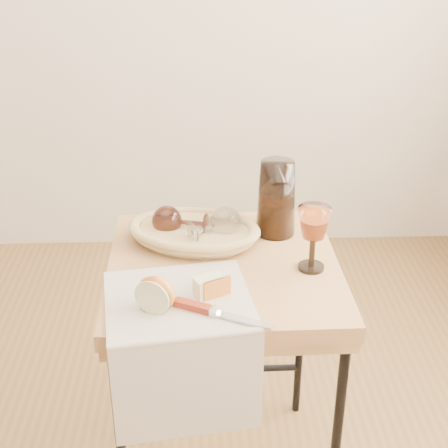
{
  "coord_description": "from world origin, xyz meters",
  "views": [
    {
      "loc": [
        0.55,
        -1.07,
        1.55
      ],
      "look_at": [
        0.6,
        0.3,
        0.85
      ],
      "focal_mm": 51.98,
      "sensor_mm": 36.0,
      "label": 1
    }
  ],
  "objects_px": {
    "pitcher": "(276,198)",
    "table_knife": "(218,312)",
    "bread_basket": "(194,234)",
    "goblet_lying_b": "(211,227)",
    "apple_half": "(156,293)",
    "wine_goblet": "(313,239)",
    "side_table": "(224,378)",
    "goblet_lying_a": "(183,222)",
    "tea_towel": "(178,300)"
  },
  "relations": [
    {
      "from": "tea_towel",
      "to": "apple_half",
      "type": "bearing_deg",
      "value": -149.85
    },
    {
      "from": "goblet_lying_a",
      "to": "goblet_lying_b",
      "type": "distance_m",
      "value": 0.08
    },
    {
      "from": "apple_half",
      "to": "table_knife",
      "type": "bearing_deg",
      "value": 9.52
    },
    {
      "from": "pitcher",
      "to": "wine_goblet",
      "type": "height_order",
      "value": "pitcher"
    },
    {
      "from": "apple_half",
      "to": "table_knife",
      "type": "relative_size",
      "value": 0.39
    },
    {
      "from": "side_table",
      "to": "table_knife",
      "type": "xyz_separation_m",
      "value": [
        -0.02,
        -0.23,
        0.38
      ]
    },
    {
      "from": "pitcher",
      "to": "side_table",
      "type": "bearing_deg",
      "value": -135.53
    },
    {
      "from": "wine_goblet",
      "to": "apple_half",
      "type": "bearing_deg",
      "value": -155.53
    },
    {
      "from": "tea_towel",
      "to": "side_table",
      "type": "bearing_deg",
      "value": 48.06
    },
    {
      "from": "wine_goblet",
      "to": "side_table",
      "type": "bearing_deg",
      "value": 171.07
    },
    {
      "from": "tea_towel",
      "to": "bread_basket",
      "type": "relative_size",
      "value": 1.05
    },
    {
      "from": "goblet_lying_a",
      "to": "pitcher",
      "type": "distance_m",
      "value": 0.25
    },
    {
      "from": "bread_basket",
      "to": "apple_half",
      "type": "xyz_separation_m",
      "value": [
        -0.08,
        -0.32,
        0.02
      ]
    },
    {
      "from": "tea_towel",
      "to": "goblet_lying_a",
      "type": "relative_size",
      "value": 2.52
    },
    {
      "from": "side_table",
      "to": "goblet_lying_b",
      "type": "xyz_separation_m",
      "value": [
        -0.03,
        0.1,
        0.42
      ]
    },
    {
      "from": "bread_basket",
      "to": "goblet_lying_b",
      "type": "relative_size",
      "value": 2.28
    },
    {
      "from": "bread_basket",
      "to": "goblet_lying_a",
      "type": "relative_size",
      "value": 2.39
    },
    {
      "from": "tea_towel",
      "to": "wine_goblet",
      "type": "xyz_separation_m",
      "value": [
        0.32,
        0.13,
        0.08
      ]
    },
    {
      "from": "side_table",
      "to": "wine_goblet",
      "type": "bearing_deg",
      "value": -8.93
    },
    {
      "from": "tea_towel",
      "to": "apple_half",
      "type": "relative_size",
      "value": 3.7
    },
    {
      "from": "pitcher",
      "to": "wine_goblet",
      "type": "bearing_deg",
      "value": -74.24
    },
    {
      "from": "bread_basket",
      "to": "wine_goblet",
      "type": "relative_size",
      "value": 1.86
    },
    {
      "from": "goblet_lying_a",
      "to": "goblet_lying_b",
      "type": "height_order",
      "value": "goblet_lying_b"
    },
    {
      "from": "goblet_lying_b",
      "to": "apple_half",
      "type": "relative_size",
      "value": 1.54
    },
    {
      "from": "apple_half",
      "to": "wine_goblet",
      "type": "bearing_deg",
      "value": 47.49
    },
    {
      "from": "tea_towel",
      "to": "table_knife",
      "type": "distance_m",
      "value": 0.11
    },
    {
      "from": "tea_towel",
      "to": "bread_basket",
      "type": "distance_m",
      "value": 0.28
    },
    {
      "from": "bread_basket",
      "to": "wine_goblet",
      "type": "xyz_separation_m",
      "value": [
        0.29,
        -0.15,
        0.06
      ]
    },
    {
      "from": "tea_towel",
      "to": "goblet_lying_b",
      "type": "relative_size",
      "value": 2.4
    },
    {
      "from": "goblet_lying_b",
      "to": "wine_goblet",
      "type": "bearing_deg",
      "value": -61.46
    },
    {
      "from": "goblet_lying_b",
      "to": "pitcher",
      "type": "xyz_separation_m",
      "value": [
        0.17,
        0.07,
        0.05
      ]
    },
    {
      "from": "wine_goblet",
      "to": "goblet_lying_a",
      "type": "bearing_deg",
      "value": 152.82
    },
    {
      "from": "wine_goblet",
      "to": "goblet_lying_b",
      "type": "bearing_deg",
      "value": 151.79
    },
    {
      "from": "pitcher",
      "to": "table_knife",
      "type": "distance_m",
      "value": 0.44
    },
    {
      "from": "pitcher",
      "to": "table_knife",
      "type": "xyz_separation_m",
      "value": [
        -0.17,
        -0.39,
        -0.09
      ]
    },
    {
      "from": "table_knife",
      "to": "apple_half",
      "type": "bearing_deg",
      "value": -167.62
    },
    {
      "from": "bread_basket",
      "to": "table_knife",
      "type": "xyz_separation_m",
      "value": [
        0.05,
        -0.35,
        -0.01
      ]
    },
    {
      "from": "bread_basket",
      "to": "apple_half",
      "type": "height_order",
      "value": "apple_half"
    },
    {
      "from": "tea_towel",
      "to": "goblet_lying_a",
      "type": "height_order",
      "value": "goblet_lying_a"
    },
    {
      "from": "side_table",
      "to": "bread_basket",
      "type": "bearing_deg",
      "value": 122.9
    },
    {
      "from": "goblet_lying_a",
      "to": "apple_half",
      "type": "bearing_deg",
      "value": 94.81
    },
    {
      "from": "goblet_lying_b",
      "to": "wine_goblet",
      "type": "relative_size",
      "value": 0.82
    },
    {
      "from": "side_table",
      "to": "tea_towel",
      "type": "distance_m",
      "value": 0.42
    },
    {
      "from": "goblet_lying_b",
      "to": "bread_basket",
      "type": "bearing_deg",
      "value": 124.94
    },
    {
      "from": "bread_basket",
      "to": "apple_half",
      "type": "distance_m",
      "value": 0.33
    },
    {
      "from": "tea_towel",
      "to": "goblet_lying_b",
      "type": "xyz_separation_m",
      "value": [
        0.08,
        0.26,
        0.05
      ]
    },
    {
      "from": "wine_goblet",
      "to": "table_knife",
      "type": "bearing_deg",
      "value": -139.54
    },
    {
      "from": "tea_towel",
      "to": "goblet_lying_a",
      "type": "xyz_separation_m",
      "value": [
        0.01,
        0.29,
        0.05
      ]
    },
    {
      "from": "goblet_lying_a",
      "to": "goblet_lying_b",
      "type": "xyz_separation_m",
      "value": [
        0.07,
        -0.03,
        0.0
      ]
    },
    {
      "from": "wine_goblet",
      "to": "table_knife",
      "type": "height_order",
      "value": "wine_goblet"
    }
  ]
}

